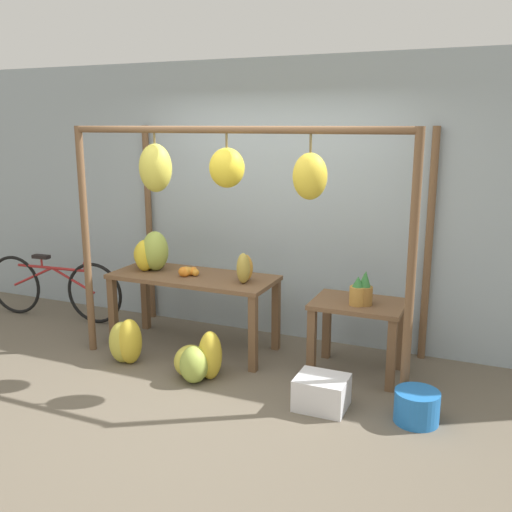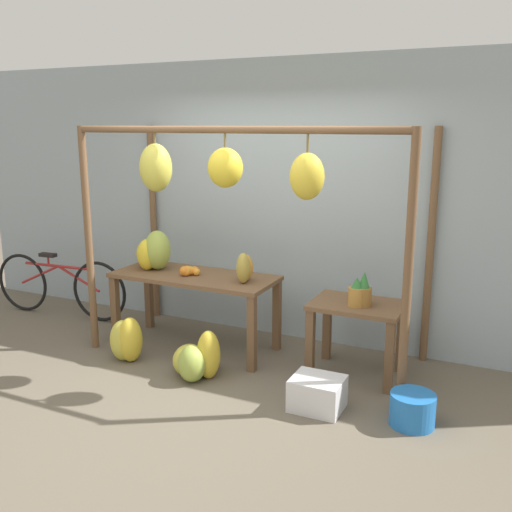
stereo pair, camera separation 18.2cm
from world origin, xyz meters
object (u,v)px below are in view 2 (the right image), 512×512
object	(u,v)px
pineapple_cluster	(361,293)
papaya_pile	(244,268)
fruit_crate_white	(317,393)
banana_pile_ground_left	(127,340)
banana_pile_ground_right	(198,359)
orange_pile	(189,271)
parked_bicycle	(60,285)
banana_pile_on_table	(152,253)
blue_bucket	(412,409)

from	to	relation	value
pineapple_cluster	papaya_pile	world-z (taller)	papaya_pile
pineapple_cluster	fruit_crate_white	distance (m)	0.95
banana_pile_ground_left	banana_pile_ground_right	distance (m)	0.78
orange_pile	parked_bicycle	world-z (taller)	orange_pile
fruit_crate_white	papaya_pile	xyz separation A→B (m)	(-0.96, 0.66, 0.75)
banana_pile_on_table	banana_pile_ground_left	bearing A→B (deg)	-80.44
pineapple_cluster	papaya_pile	size ratio (longest dim) A/B	1.06
banana_pile_on_table	parked_bicycle	world-z (taller)	banana_pile_on_table
banana_pile_on_table	orange_pile	xyz separation A→B (m)	(0.47, -0.07, -0.12)
banana_pile_on_table	pineapple_cluster	world-z (taller)	banana_pile_on_table
banana_pile_ground_right	fruit_crate_white	distance (m)	1.14
pineapple_cluster	banana_pile_ground_left	distance (m)	2.20
pineapple_cluster	parked_bicycle	xyz separation A→B (m)	(-3.56, 0.17, -0.42)
orange_pile	blue_bucket	size ratio (longest dim) A/B	0.55
banana_pile_ground_left	parked_bicycle	xyz separation A→B (m)	(-1.50, 0.73, 0.16)
blue_bucket	parked_bicycle	bearing A→B (deg)	169.29
banana_pile_ground_right	banana_pile_ground_left	bearing A→B (deg)	178.76
banana_pile_ground_left	papaya_pile	bearing A→B (deg)	29.39
orange_pile	pineapple_cluster	xyz separation A→B (m)	(1.68, 0.04, -0.01)
pineapple_cluster	banana_pile_ground_left	world-z (taller)	pineapple_cluster
orange_pile	banana_pile_ground_left	size ratio (longest dim) A/B	0.43
banana_pile_on_table	pineapple_cluster	xyz separation A→B (m)	(2.15, -0.03, -0.13)
orange_pile	blue_bucket	world-z (taller)	orange_pile
pineapple_cluster	banana_pile_ground_right	bearing A→B (deg)	-155.40
papaya_pile	banana_pile_ground_right	bearing A→B (deg)	-107.63
fruit_crate_white	blue_bucket	size ratio (longest dim) A/B	1.19
parked_bicycle	orange_pile	bearing A→B (deg)	-6.12
blue_bucket	papaya_pile	world-z (taller)	papaya_pile
banana_pile_on_table	fruit_crate_white	size ratio (longest dim) A/B	1.19
banana_pile_on_table	fruit_crate_white	xyz separation A→B (m)	(2.02, -0.71, -0.79)
banana_pile_on_table	blue_bucket	size ratio (longest dim) A/B	1.41
banana_pile_ground_left	fruit_crate_white	distance (m)	1.92
blue_bucket	banana_pile_on_table	bearing A→B (deg)	166.69
banana_pile_on_table	banana_pile_ground_right	bearing A→B (deg)	-34.69
parked_bicycle	papaya_pile	world-z (taller)	papaya_pile
banana_pile_ground_right	blue_bucket	distance (m)	1.85
orange_pile	parked_bicycle	xyz separation A→B (m)	(-1.88, 0.20, -0.43)
pineapple_cluster	blue_bucket	size ratio (longest dim) A/B	0.90
banana_pile_on_table	parked_bicycle	xyz separation A→B (m)	(-1.40, 0.14, -0.55)
fruit_crate_white	parked_bicycle	xyz separation A→B (m)	(-3.42, 0.85, 0.24)
banana_pile_ground_left	orange_pile	bearing A→B (deg)	54.73
orange_pile	pineapple_cluster	distance (m)	1.68
orange_pile	fruit_crate_white	bearing A→B (deg)	-22.66
banana_pile_on_table	blue_bucket	distance (m)	2.91
orange_pile	parked_bicycle	distance (m)	1.94
banana_pile_on_table	papaya_pile	bearing A→B (deg)	-2.89
blue_bucket	parked_bicycle	distance (m)	4.21
orange_pile	papaya_pile	distance (m)	0.59
pineapple_cluster	parked_bicycle	size ratio (longest dim) A/B	0.17
banana_pile_on_table	orange_pile	distance (m)	0.49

